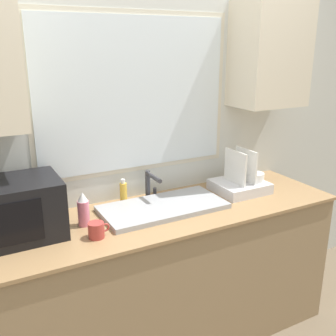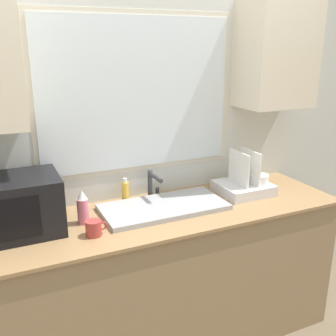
% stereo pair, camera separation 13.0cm
% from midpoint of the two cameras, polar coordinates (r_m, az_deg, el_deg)
% --- Properties ---
extents(countertop, '(2.29, 0.66, 0.92)m').
position_cam_midpoint_polar(countertop, '(2.57, -2.71, -15.93)').
color(countertop, '#8C7251').
rests_on(countertop, ground_plane).
extents(wall_back, '(6.00, 0.38, 2.60)m').
position_cam_midpoint_polar(wall_back, '(2.48, -6.17, 6.21)').
color(wall_back, silver).
rests_on(wall_back, ground_plane).
extents(sink_basin, '(0.75, 0.37, 0.03)m').
position_cam_midpoint_polar(sink_basin, '(2.38, -2.28, -5.70)').
color(sink_basin, '#9EA0A5').
rests_on(sink_basin, countertop).
extents(faucet, '(0.08, 0.19, 0.18)m').
position_cam_midpoint_polar(faucet, '(2.50, -4.03, -2.14)').
color(faucet, '#333338').
rests_on(faucet, countertop).
extents(microwave, '(0.50, 0.36, 0.30)m').
position_cam_midpoint_polar(microwave, '(2.18, -23.49, -5.66)').
color(microwave, black).
rests_on(microwave, countertop).
extents(dish_rack, '(0.33, 0.31, 0.29)m').
position_cam_midpoint_polar(dish_rack, '(2.69, 9.20, -2.18)').
color(dish_rack, silver).
rests_on(dish_rack, countertop).
extents(spray_bottle, '(0.06, 0.06, 0.19)m').
position_cam_midpoint_polar(spray_bottle, '(2.21, -13.84, -5.92)').
color(spray_bottle, '#D8728C').
rests_on(spray_bottle, countertop).
extents(soap_bottle, '(0.05, 0.05, 0.16)m').
position_cam_midpoint_polar(soap_bottle, '(2.48, -7.98, -3.56)').
color(soap_bottle, gold).
rests_on(soap_bottle, countertop).
extents(mug_near_sink, '(0.11, 0.08, 0.08)m').
position_cam_midpoint_polar(mug_near_sink, '(2.09, -12.11, -8.83)').
color(mug_near_sink, '#A53833').
rests_on(mug_near_sink, countertop).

